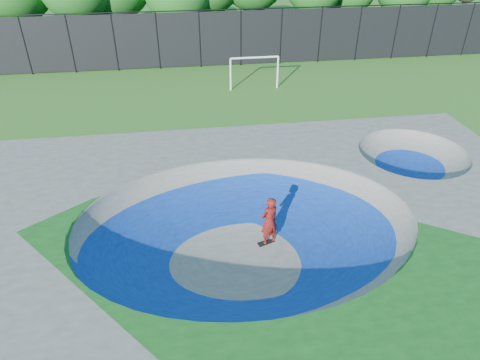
% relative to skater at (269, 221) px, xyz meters
% --- Properties ---
extents(ground, '(120.00, 120.00, 0.00)m').
position_rel_skater_xyz_m(ground, '(-0.90, -0.53, -0.93)').
color(ground, '#2D631B').
rests_on(ground, ground).
extents(skate_deck, '(22.00, 14.00, 1.50)m').
position_rel_skater_xyz_m(skate_deck, '(-0.90, -0.53, -0.18)').
color(skate_deck, gray).
rests_on(skate_deck, ground).
extents(skater, '(0.80, 0.68, 1.86)m').
position_rel_skater_xyz_m(skater, '(0.00, 0.00, 0.00)').
color(skater, red).
rests_on(skater, ground).
extents(skateboard, '(0.81, 0.45, 0.05)m').
position_rel_skater_xyz_m(skateboard, '(0.00, 0.00, -0.91)').
color(skateboard, black).
rests_on(skateboard, ground).
extents(soccer_goal, '(3.19, 0.12, 2.10)m').
position_rel_skater_xyz_m(soccer_goal, '(2.19, 15.26, 0.53)').
color(soccer_goal, white).
rests_on(soccer_goal, ground).
extents(fence, '(48.09, 0.09, 4.04)m').
position_rel_skater_xyz_m(fence, '(-0.90, 20.47, 1.17)').
color(fence, black).
rests_on(fence, ground).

